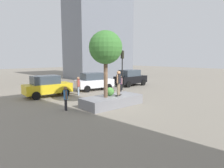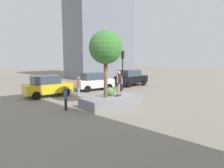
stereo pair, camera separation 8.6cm
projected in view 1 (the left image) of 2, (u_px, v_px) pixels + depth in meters
The scene contains 14 objects.
ground_plane at pixel (115, 105), 14.58m from camera, with size 120.00×120.00×0.00m, color gray.
planter_ledge at pixel (112, 101), 14.40m from camera, with size 4.52×1.99×0.69m, color gray.
plaza_tree at pixel (106, 48), 13.53m from camera, with size 2.31×2.31×4.65m.
boxwood_shrub at pixel (110, 92), 14.50m from camera, with size 0.63×0.63×0.63m, color #4C8C3D.
skateboard at pixel (119, 95), 14.51m from camera, with size 0.82×0.47×0.07m.
skateboarder at pixel (119, 81), 14.38m from camera, with size 0.55×0.39×1.78m.
taxi_cab at pixel (47, 86), 17.67m from camera, with size 4.19×2.09×1.91m.
police_car at pixel (94, 81), 21.28m from camera, with size 4.26×2.33×1.89m.
sedan_parked at pixel (130, 78), 24.69m from camera, with size 4.35×2.09×2.01m.
traffic_light_corner at pixel (122, 63), 21.15m from camera, with size 0.32×0.36×4.25m.
bystander_watching at pixel (120, 82), 20.38m from camera, with size 0.26×0.56×1.66m.
passerby_with_bag at pixel (78, 85), 18.45m from camera, with size 0.44×0.48×1.72m.
pedestrian_crossing at pixel (66, 97), 13.01m from camera, with size 0.30×0.52×1.60m.
brick_midrise at pixel (99, 24), 34.51m from camera, with size 11.00×6.40×18.86m, color slate.
Camera 1 is at (-9.45, -10.66, 3.46)m, focal length 31.56 mm.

